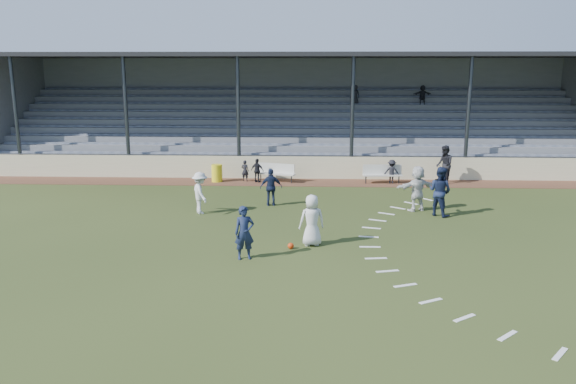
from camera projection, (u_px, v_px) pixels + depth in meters
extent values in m
plane|color=#2F3B18|center=(285.00, 246.00, 18.87)|extent=(90.00, 90.00, 0.00)
cube|color=#553122|center=(294.00, 182.00, 29.10)|extent=(34.00, 2.00, 0.02)
cube|color=beige|center=(295.00, 168.00, 29.99)|extent=(34.00, 0.18, 1.20)
cube|color=beige|center=(276.00, 174.00, 29.04)|extent=(2.03, 0.96, 0.06)
cube|color=beige|center=(276.00, 168.00, 29.20)|extent=(1.93, 0.63, 0.54)
cylinder|color=#32353A|center=(261.00, 177.00, 29.36)|extent=(0.06, 0.06, 0.40)
cylinder|color=#32353A|center=(291.00, 179.00, 28.82)|extent=(0.06, 0.06, 0.40)
cube|color=beige|center=(383.00, 175.00, 28.68)|extent=(2.02, 0.53, 0.06)
cube|color=beige|center=(382.00, 170.00, 28.84)|extent=(2.00, 0.19, 0.54)
cylinder|color=#32353A|center=(366.00, 180.00, 28.71)|extent=(0.06, 0.06, 0.40)
cylinder|color=#32353A|center=(399.00, 180.00, 28.75)|extent=(0.06, 0.06, 0.40)
cylinder|color=yellow|center=(217.00, 173.00, 29.16)|extent=(0.56, 0.56, 0.90)
sphere|color=red|center=(291.00, 246.00, 18.55)|extent=(0.21, 0.21, 0.21)
imported|color=silver|center=(312.00, 220.00, 18.77)|extent=(0.96, 0.74, 1.75)
imported|color=#16203D|center=(244.00, 233.00, 17.44)|extent=(0.70, 0.55, 1.70)
imported|color=#16203D|center=(440.00, 191.00, 22.50)|extent=(1.23, 1.22, 2.00)
imported|color=silver|center=(200.00, 193.00, 22.85)|extent=(1.09, 1.28, 1.72)
imported|color=#16203D|center=(271.00, 187.00, 24.16)|extent=(0.98, 0.50, 1.61)
imported|color=silver|center=(417.00, 188.00, 23.27)|extent=(1.84, 1.22, 1.90)
imported|color=black|center=(444.00, 165.00, 28.60)|extent=(0.81, 1.00, 1.95)
imported|color=black|center=(245.00, 171.00, 29.26)|extent=(0.46, 0.35, 1.11)
imported|color=black|center=(257.00, 171.00, 28.95)|extent=(0.78, 0.56, 1.23)
imported|color=black|center=(392.00, 172.00, 28.69)|extent=(0.85, 0.56, 1.22)
cube|color=gray|center=(295.00, 166.00, 30.53)|extent=(34.00, 0.80, 1.20)
cube|color=slate|center=(295.00, 154.00, 30.48)|extent=(33.00, 0.28, 0.10)
cube|color=gray|center=(296.00, 160.00, 31.26)|extent=(34.00, 0.80, 1.60)
cube|color=slate|center=(296.00, 144.00, 31.17)|extent=(33.00, 0.28, 0.10)
cube|color=gray|center=(296.00, 154.00, 32.00)|extent=(34.00, 0.80, 2.00)
cube|color=slate|center=(296.00, 135.00, 31.86)|extent=(33.00, 0.28, 0.10)
cube|color=gray|center=(296.00, 149.00, 32.73)|extent=(34.00, 0.80, 2.40)
cube|color=slate|center=(296.00, 127.00, 32.56)|extent=(33.00, 0.28, 0.10)
cube|color=gray|center=(297.00, 143.00, 33.47)|extent=(34.00, 0.80, 2.80)
cube|color=slate|center=(297.00, 119.00, 33.25)|extent=(33.00, 0.28, 0.10)
cube|color=gray|center=(297.00, 138.00, 34.21)|extent=(34.00, 0.80, 3.20)
cube|color=slate|center=(297.00, 111.00, 33.94)|extent=(33.00, 0.28, 0.10)
cube|color=gray|center=(297.00, 133.00, 34.94)|extent=(34.00, 0.80, 3.60)
cube|color=slate|center=(298.00, 103.00, 34.63)|extent=(33.00, 0.28, 0.10)
cube|color=gray|center=(298.00, 129.00, 35.68)|extent=(34.00, 0.80, 4.00)
cube|color=slate|center=(298.00, 96.00, 35.32)|extent=(33.00, 0.28, 0.10)
cube|color=gray|center=(298.00, 124.00, 36.41)|extent=(34.00, 0.80, 4.40)
cube|color=slate|center=(298.00, 89.00, 36.01)|extent=(33.00, 0.28, 0.10)
cube|color=gray|center=(298.00, 108.00, 36.78)|extent=(34.00, 0.40, 6.40)
cube|color=gray|center=(19.00, 112.00, 33.94)|extent=(0.30, 7.80, 6.40)
cube|color=black|center=(297.00, 55.00, 32.25)|extent=(34.60, 9.00, 0.22)
cylinder|color=#32353A|center=(16.00, 117.00, 30.10)|extent=(0.20, 0.20, 6.50)
cylinder|color=#32353A|center=(126.00, 117.00, 29.86)|extent=(0.20, 0.20, 6.50)
cylinder|color=#32353A|center=(238.00, 117.00, 29.62)|extent=(0.20, 0.20, 6.50)
cylinder|color=#32353A|center=(352.00, 118.00, 29.39)|extent=(0.20, 0.20, 6.50)
cylinder|color=#32353A|center=(468.00, 118.00, 29.15)|extent=(0.20, 0.20, 6.50)
cylinder|color=#32353A|center=(295.00, 156.00, 29.85)|extent=(34.00, 0.05, 0.05)
imported|color=black|center=(355.00, 95.00, 34.31)|extent=(0.66, 0.52, 1.19)
imported|color=black|center=(422.00, 95.00, 34.15)|extent=(1.10, 0.38, 1.18)
cube|color=white|center=(427.00, 199.00, 25.45)|extent=(0.54, 0.61, 0.01)
cube|color=white|center=(411.00, 203.00, 24.72)|extent=(0.59, 0.56, 0.01)
cube|color=white|center=(398.00, 208.00, 23.89)|extent=(0.64, 0.51, 0.01)
cube|color=white|center=(386.00, 214.00, 22.97)|extent=(0.67, 0.44, 0.01)
cube|color=white|center=(378.00, 220.00, 21.98)|extent=(0.70, 0.37, 0.01)
cube|color=white|center=(371.00, 228.00, 20.94)|extent=(0.71, 0.29, 0.01)
cube|color=white|center=(369.00, 237.00, 19.86)|extent=(0.71, 0.21, 0.01)
cube|color=white|center=(370.00, 247.00, 18.75)|extent=(0.70, 0.12, 0.01)
cube|color=white|center=(376.00, 258.00, 17.64)|extent=(0.71, 0.21, 0.01)
cube|color=white|center=(387.00, 271.00, 16.54)|extent=(0.71, 0.29, 0.01)
cube|color=white|center=(405.00, 285.00, 15.47)|extent=(0.70, 0.37, 0.01)
cube|color=white|center=(431.00, 301.00, 14.44)|extent=(0.67, 0.44, 0.01)
cube|color=white|center=(465.00, 318.00, 13.48)|extent=(0.64, 0.51, 0.01)
cube|color=white|center=(507.00, 336.00, 12.59)|extent=(0.59, 0.56, 0.01)
cube|color=white|center=(560.00, 354.00, 11.79)|extent=(0.54, 0.61, 0.01)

